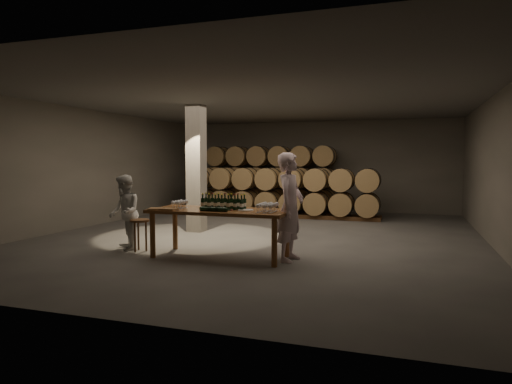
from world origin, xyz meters
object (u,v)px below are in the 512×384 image
(plate, at_px, (246,210))
(stool, at_px, (140,225))
(notebook_near, at_px, (169,209))
(person_woman, at_px, (124,213))
(person_man, at_px, (290,207))
(tasting_table, at_px, (220,215))
(bottle_cluster, at_px, (223,203))

(plate, xyz_separation_m, stool, (-2.27, 0.04, -0.39))
(notebook_near, distance_m, stool, 1.07)
(notebook_near, xyz_separation_m, person_woman, (-1.25, 0.42, -0.15))
(plate, height_order, person_man, person_man)
(notebook_near, height_order, person_woman, person_woman)
(tasting_table, bearing_deg, plate, -2.26)
(tasting_table, height_order, stool, tasting_table)
(notebook_near, distance_m, person_man, 2.22)
(plate, relative_size, person_woman, 0.19)
(bottle_cluster, xyz_separation_m, notebook_near, (-0.89, -0.46, -0.09))
(bottle_cluster, bearing_deg, plate, -10.49)
(plate, relative_size, person_man, 0.15)
(bottle_cluster, distance_m, person_woman, 2.15)
(bottle_cluster, height_order, person_woman, person_woman)
(person_man, height_order, person_woman, person_man)
(tasting_table, bearing_deg, notebook_near, -154.98)
(tasting_table, relative_size, stool, 4.10)
(bottle_cluster, height_order, plate, bottle_cluster)
(bottle_cluster, distance_m, person_man, 1.27)
(plate, xyz_separation_m, person_woman, (-2.61, 0.04, -0.15))
(notebook_near, relative_size, stool, 0.44)
(stool, bearing_deg, bottle_cluster, 1.43)
(notebook_near, bearing_deg, person_woman, 162.62)
(bottle_cluster, relative_size, person_man, 0.44)
(bottle_cluster, bearing_deg, person_man, 3.34)
(bottle_cluster, height_order, person_man, person_man)
(tasting_table, height_order, person_man, person_man)
(bottle_cluster, relative_size, stool, 1.35)
(plate, xyz_separation_m, notebook_near, (-1.36, -0.37, 0.01))
(plate, distance_m, notebook_near, 1.41)
(stool, relative_size, person_man, 0.33)
(plate, height_order, stool, plate)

